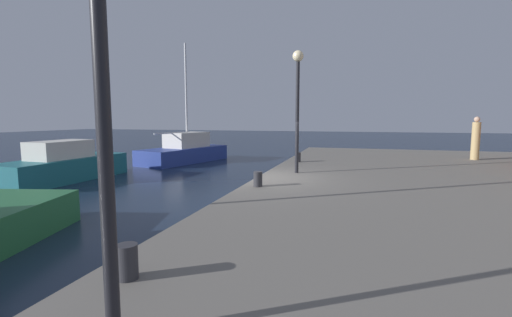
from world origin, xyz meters
The scene contains 8 objects.
ground_plane centered at (0.00, 0.00, 0.00)m, with size 120.00×120.00×0.00m, color #162338.
motorboat_teal centered at (-8.82, 1.36, 0.64)m, with size 2.06×5.59×1.69m.
sailboat_blue centered at (-6.99, 8.51, 0.67)m, with size 3.51×6.14×6.96m.
lamp_post_mid_promenade centered at (1.03, 1.16, 3.55)m, with size 0.36×0.36×3.98m.
bollard_center centered at (0.44, -1.48, 1.00)m, with size 0.24×0.24×0.40m, color #2D2D33.
bollard_north centered at (0.57, 4.09, 1.00)m, with size 0.24×0.24×0.40m, color #2D2D33.
bollard_south centered at (0.53, -7.14, 1.00)m, with size 0.24×0.24×0.40m, color #2D2D33.
person_near_carousel centered at (7.88, 7.07, 1.68)m, with size 0.34×0.34×1.88m.
Camera 1 is at (3.01, -10.41, 2.62)m, focal length 24.79 mm.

